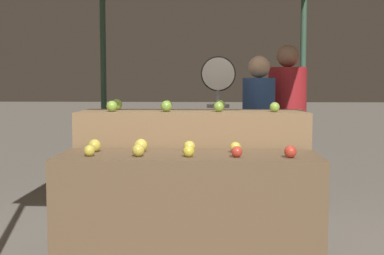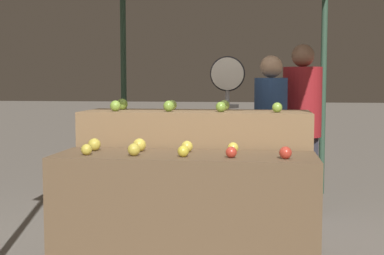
% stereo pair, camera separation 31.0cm
% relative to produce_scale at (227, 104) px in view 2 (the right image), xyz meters
% --- Properties ---
extents(display_counter_front, '(1.70, 0.55, 0.86)m').
position_rel_produce_scale_xyz_m(display_counter_front, '(-0.19, -1.27, -0.71)').
color(display_counter_front, brown).
rests_on(display_counter_front, ground_plane).
extents(display_counter_back, '(1.70, 0.55, 1.11)m').
position_rel_produce_scale_xyz_m(display_counter_back, '(-0.19, -0.67, -0.58)').
color(display_counter_back, olive).
rests_on(display_counter_back, ground_plane).
extents(apple_front_0, '(0.07, 0.07, 0.07)m').
position_rel_produce_scale_xyz_m(apple_front_0, '(-0.81, -1.38, -0.24)').
color(apple_front_0, gold).
rests_on(apple_front_0, display_counter_front).
extents(apple_front_1, '(0.08, 0.08, 0.08)m').
position_rel_produce_scale_xyz_m(apple_front_1, '(-0.50, -1.38, -0.24)').
color(apple_front_1, gold).
rests_on(apple_front_1, display_counter_front).
extents(apple_front_2, '(0.07, 0.07, 0.07)m').
position_rel_produce_scale_xyz_m(apple_front_2, '(-0.18, -1.38, -0.24)').
color(apple_front_2, gold).
rests_on(apple_front_2, display_counter_front).
extents(apple_front_3, '(0.07, 0.07, 0.07)m').
position_rel_produce_scale_xyz_m(apple_front_3, '(0.12, -1.38, -0.24)').
color(apple_front_3, red).
rests_on(apple_front_3, display_counter_front).
extents(apple_front_4, '(0.08, 0.08, 0.08)m').
position_rel_produce_scale_xyz_m(apple_front_4, '(0.45, -1.38, -0.24)').
color(apple_front_4, red).
rests_on(apple_front_4, display_counter_front).
extents(apple_front_5, '(0.09, 0.09, 0.09)m').
position_rel_produce_scale_xyz_m(apple_front_5, '(-0.83, -1.17, -0.23)').
color(apple_front_5, gold).
rests_on(apple_front_5, display_counter_front).
extents(apple_front_6, '(0.09, 0.09, 0.09)m').
position_rel_produce_scale_xyz_m(apple_front_6, '(-0.52, -1.16, -0.23)').
color(apple_front_6, yellow).
rests_on(apple_front_6, display_counter_front).
extents(apple_front_7, '(0.08, 0.08, 0.08)m').
position_rel_produce_scale_xyz_m(apple_front_7, '(-0.19, -1.16, -0.24)').
color(apple_front_7, yellow).
rests_on(apple_front_7, display_counter_front).
extents(apple_front_8, '(0.07, 0.07, 0.07)m').
position_rel_produce_scale_xyz_m(apple_front_8, '(0.12, -1.16, -0.24)').
color(apple_front_8, yellow).
rests_on(apple_front_8, display_counter_front).
extents(apple_back_0, '(0.08, 0.08, 0.08)m').
position_rel_produce_scale_xyz_m(apple_back_0, '(-0.79, -0.79, 0.01)').
color(apple_back_0, '#84AD3D').
rests_on(apple_back_0, display_counter_back).
extents(apple_back_1, '(0.08, 0.08, 0.08)m').
position_rel_produce_scale_xyz_m(apple_back_1, '(-0.38, -0.78, 0.01)').
color(apple_back_1, '#7AA338').
rests_on(apple_back_1, display_counter_back).
extents(apple_back_2, '(0.08, 0.08, 0.08)m').
position_rel_produce_scale_xyz_m(apple_back_2, '(0.00, -0.79, 0.01)').
color(apple_back_2, '#7AA338').
rests_on(apple_back_2, display_counter_back).
extents(apple_back_3, '(0.07, 0.07, 0.07)m').
position_rel_produce_scale_xyz_m(apple_back_3, '(0.41, -0.79, 0.01)').
color(apple_back_3, '#84AD3D').
rests_on(apple_back_3, display_counter_back).
extents(apple_back_4, '(0.09, 0.09, 0.09)m').
position_rel_produce_scale_xyz_m(apple_back_4, '(-0.79, -0.57, 0.02)').
color(apple_back_4, '#7AA338').
rests_on(apple_back_4, display_counter_back).
extents(apple_back_5, '(0.08, 0.08, 0.08)m').
position_rel_produce_scale_xyz_m(apple_back_5, '(-0.40, -0.57, 0.01)').
color(apple_back_5, '#8EB247').
rests_on(apple_back_5, display_counter_back).
extents(apple_back_6, '(0.08, 0.08, 0.08)m').
position_rel_produce_scale_xyz_m(apple_back_6, '(0.01, -0.57, 0.01)').
color(apple_back_6, '#8EB247').
rests_on(apple_back_6, display_counter_back).
extents(produce_scale, '(0.31, 0.20, 1.55)m').
position_rel_produce_scale_xyz_m(produce_scale, '(0.00, 0.00, 0.00)').
color(produce_scale, '#99999E').
rests_on(produce_scale, ground_plane).
extents(person_vendor_at_scale, '(0.40, 0.40, 1.57)m').
position_rel_produce_scale_xyz_m(person_vendor_at_scale, '(0.38, 0.35, -0.22)').
color(person_vendor_at_scale, '#2D2D38').
rests_on(person_vendor_at_scale, ground_plane).
extents(person_customer_left, '(0.49, 0.49, 1.70)m').
position_rel_produce_scale_xyz_m(person_customer_left, '(0.69, 0.71, -0.17)').
color(person_customer_left, '#2D2D38').
rests_on(person_customer_left, ground_plane).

